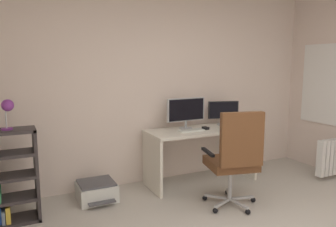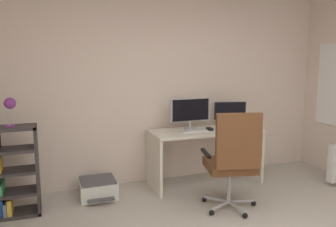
{
  "view_description": "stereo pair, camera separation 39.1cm",
  "coord_description": "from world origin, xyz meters",
  "px_view_note": "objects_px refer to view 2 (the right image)",
  "views": [
    {
      "loc": [
        -1.82,
        -1.55,
        1.64
      ],
      "look_at": [
        -0.13,
        1.93,
        1.05
      ],
      "focal_mm": 35.43,
      "sensor_mm": 36.0,
      "label": 1
    },
    {
      "loc": [
        -1.46,
        -1.7,
        1.64
      ],
      "look_at": [
        -0.13,
        1.93,
        1.05
      ],
      "focal_mm": 35.43,
      "sensor_mm": 36.0,
      "label": 2
    }
  ],
  "objects_px": {
    "computer_mouse": "(210,129)",
    "office_chair": "(233,158)",
    "keyboard": "(194,131)",
    "printer": "(98,188)",
    "desk": "(205,144)",
    "desk_lamp": "(10,106)",
    "monitor_secondary": "(230,112)",
    "monitor_main": "(190,111)"
  },
  "relations": [
    {
      "from": "office_chair",
      "to": "computer_mouse",
      "type": "bearing_deg",
      "value": 79.7
    },
    {
      "from": "keyboard",
      "to": "office_chair",
      "type": "relative_size",
      "value": 0.3
    },
    {
      "from": "monitor_secondary",
      "to": "printer",
      "type": "distance_m",
      "value": 2.07
    },
    {
      "from": "desk",
      "to": "computer_mouse",
      "type": "relative_size",
      "value": 15.0
    },
    {
      "from": "computer_mouse",
      "to": "office_chair",
      "type": "distance_m",
      "value": 0.89
    },
    {
      "from": "monitor_main",
      "to": "computer_mouse",
      "type": "xyz_separation_m",
      "value": [
        0.22,
        -0.16,
        -0.23
      ]
    },
    {
      "from": "monitor_main",
      "to": "printer",
      "type": "bearing_deg",
      "value": -175.77
    },
    {
      "from": "monitor_main",
      "to": "monitor_secondary",
      "type": "xyz_separation_m",
      "value": [
        0.62,
        0.0,
        -0.05
      ]
    },
    {
      "from": "monitor_main",
      "to": "monitor_secondary",
      "type": "height_order",
      "value": "monitor_main"
    },
    {
      "from": "keyboard",
      "to": "computer_mouse",
      "type": "distance_m",
      "value": 0.24
    },
    {
      "from": "desk",
      "to": "monitor_main",
      "type": "height_order",
      "value": "monitor_main"
    },
    {
      "from": "keyboard",
      "to": "office_chair",
      "type": "xyz_separation_m",
      "value": [
        0.08,
        -0.83,
        -0.14
      ]
    },
    {
      "from": "desk",
      "to": "computer_mouse",
      "type": "height_order",
      "value": "computer_mouse"
    },
    {
      "from": "computer_mouse",
      "to": "desk_lamp",
      "type": "relative_size",
      "value": 0.33
    },
    {
      "from": "desk",
      "to": "keyboard",
      "type": "height_order",
      "value": "keyboard"
    },
    {
      "from": "desk",
      "to": "monitor_secondary",
      "type": "height_order",
      "value": "monitor_secondary"
    },
    {
      "from": "desk",
      "to": "keyboard",
      "type": "bearing_deg",
      "value": -159.91
    },
    {
      "from": "keyboard",
      "to": "computer_mouse",
      "type": "xyz_separation_m",
      "value": [
        0.24,
        0.03,
        0.01
      ]
    },
    {
      "from": "computer_mouse",
      "to": "desk_lamp",
      "type": "xyz_separation_m",
      "value": [
        -2.39,
        -0.12,
        0.43
      ]
    },
    {
      "from": "monitor_secondary",
      "to": "desk_lamp",
      "type": "bearing_deg",
      "value": -174.38
    },
    {
      "from": "monitor_main",
      "to": "office_chair",
      "type": "distance_m",
      "value": 1.09
    },
    {
      "from": "monitor_main",
      "to": "computer_mouse",
      "type": "bearing_deg",
      "value": -36.18
    },
    {
      "from": "desk",
      "to": "computer_mouse",
      "type": "bearing_deg",
      "value": -50.5
    },
    {
      "from": "desk",
      "to": "office_chair",
      "type": "relative_size",
      "value": 1.32
    },
    {
      "from": "monitor_secondary",
      "to": "office_chair",
      "type": "bearing_deg",
      "value": -118.61
    },
    {
      "from": "keyboard",
      "to": "desk_lamp",
      "type": "bearing_deg",
      "value": -177.09
    },
    {
      "from": "desk",
      "to": "desk_lamp",
      "type": "distance_m",
      "value": 2.45
    },
    {
      "from": "computer_mouse",
      "to": "office_chair",
      "type": "relative_size",
      "value": 0.09
    },
    {
      "from": "desk",
      "to": "computer_mouse",
      "type": "xyz_separation_m",
      "value": [
        0.04,
        -0.05,
        0.21
      ]
    },
    {
      "from": "monitor_main",
      "to": "monitor_secondary",
      "type": "relative_size",
      "value": 1.29
    },
    {
      "from": "office_chair",
      "to": "printer",
      "type": "distance_m",
      "value": 1.7
    },
    {
      "from": "monitor_main",
      "to": "monitor_secondary",
      "type": "bearing_deg",
      "value": 0.01
    },
    {
      "from": "monitor_secondary",
      "to": "printer",
      "type": "xyz_separation_m",
      "value": [
        -1.89,
        -0.09,
        -0.84
      ]
    },
    {
      "from": "computer_mouse",
      "to": "printer",
      "type": "height_order",
      "value": "computer_mouse"
    },
    {
      "from": "keyboard",
      "to": "printer",
      "type": "distance_m",
      "value": 1.41
    },
    {
      "from": "office_chair",
      "to": "desk_lamp",
      "type": "xyz_separation_m",
      "value": [
        -2.24,
        0.74,
        0.58
      ]
    },
    {
      "from": "monitor_secondary",
      "to": "desk_lamp",
      "type": "relative_size",
      "value": 1.46
    },
    {
      "from": "desk_lamp",
      "to": "computer_mouse",
      "type": "bearing_deg",
      "value": 2.77
    },
    {
      "from": "computer_mouse",
      "to": "office_chair",
      "type": "xyz_separation_m",
      "value": [
        -0.16,
        -0.86,
        -0.15
      ]
    },
    {
      "from": "desk",
      "to": "keyboard",
      "type": "distance_m",
      "value": 0.3
    },
    {
      "from": "keyboard",
      "to": "desk",
      "type": "bearing_deg",
      "value": 20.62
    },
    {
      "from": "desk_lamp",
      "to": "keyboard",
      "type": "bearing_deg",
      "value": 2.37
    }
  ]
}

